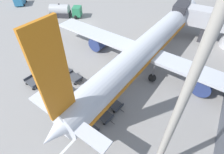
# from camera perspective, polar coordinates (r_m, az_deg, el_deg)

# --- Properties ---
(ground_plane) EXTENTS (500.00, 500.00, 0.00)m
(ground_plane) POSITION_cam_1_polar(r_m,az_deg,el_deg) (42.39, -9.22, 16.47)
(ground_plane) COLOR gray
(jet_bridge) EXTENTS (14.73, 5.30, 6.27)m
(jet_bridge) POSITION_cam_1_polar(r_m,az_deg,el_deg) (39.01, 31.49, 14.38)
(jet_bridge) COLOR silver
(jet_bridge) RESTS_ON ground_plane
(airplane) EXTENTS (35.48, 40.10, 13.94)m
(airplane) POSITION_cam_1_polar(r_m,az_deg,el_deg) (27.99, 11.62, 9.69)
(airplane) COLOR silver
(airplane) RESTS_ON ground_plane
(fuel_tanker_primary) EXTENTS (7.92, 5.54, 3.15)m
(fuel_tanker_primary) POSITION_cam_1_polar(r_m,az_deg,el_deg) (47.08, -15.56, 19.99)
(fuel_tanker_primary) COLOR #2D8C5B
(fuel_tanker_primary) RESTS_ON ground_plane
(service_van) EXTENTS (4.59, 4.89, 2.10)m
(service_van) POSITION_cam_1_polar(r_m,az_deg,el_deg) (59.14, -27.87, 21.28)
(service_van) COLOR teal
(service_van) RESTS_ON ground_plane
(baggage_dolly_row_near_col_a) EXTENTS (3.18, 1.85, 0.92)m
(baggage_dolly_row_near_col_a) POSITION_cam_1_polar(r_m,az_deg,el_deg) (27.97, -24.32, -1.64)
(baggage_dolly_row_near_col_a) COLOR #424449
(baggage_dolly_row_near_col_a) RESTS_ON ground_plane
(baggage_dolly_row_near_col_b) EXTENTS (3.18, 1.88, 0.92)m
(baggage_dolly_row_near_col_b) POSITION_cam_1_polar(r_m,az_deg,el_deg) (25.24, -20.37, -5.86)
(baggage_dolly_row_near_col_b) COLOR #424449
(baggage_dolly_row_near_col_b) RESTS_ON ground_plane
(baggage_dolly_row_near_col_c) EXTENTS (3.16, 1.79, 0.92)m
(baggage_dolly_row_near_col_c) POSITION_cam_1_polar(r_m,az_deg,el_deg) (22.77, -14.64, -10.99)
(baggage_dolly_row_near_col_c) COLOR #424449
(baggage_dolly_row_near_col_c) RESTS_ON ground_plane
(baggage_dolly_row_near_col_d) EXTENTS (3.19, 1.91, 0.92)m
(baggage_dolly_row_near_col_d) POSITION_cam_1_polar(r_m,az_deg,el_deg) (20.96, -7.76, -16.31)
(baggage_dolly_row_near_col_d) COLOR #424449
(baggage_dolly_row_near_col_d) RESTS_ON ground_plane
(baggage_dolly_row_mid_a_col_a) EXTENTS (3.19, 1.96, 0.92)m
(baggage_dolly_row_mid_a_col_a) POSITION_cam_1_polar(r_m,az_deg,el_deg) (28.55, -20.91, 0.59)
(baggage_dolly_row_mid_a_col_a) COLOR #424449
(baggage_dolly_row_mid_a_col_a) RESTS_ON ground_plane
(baggage_dolly_row_mid_a_col_b) EXTENTS (3.19, 1.89, 0.92)m
(baggage_dolly_row_mid_a_col_b) POSITION_cam_1_polar(r_m,az_deg,el_deg) (25.86, -16.06, -3.12)
(baggage_dolly_row_mid_a_col_b) COLOR #424449
(baggage_dolly_row_mid_a_col_b) RESTS_ON ground_plane
(baggage_dolly_row_mid_a_col_c) EXTENTS (3.19, 1.96, 0.92)m
(baggage_dolly_row_mid_a_col_c) POSITION_cam_1_polar(r_m,az_deg,el_deg) (23.65, -10.51, -7.32)
(baggage_dolly_row_mid_a_col_c) COLOR #424449
(baggage_dolly_row_mid_a_col_c) RESTS_ON ground_plane
(baggage_dolly_row_mid_a_col_d) EXTENTS (3.19, 1.94, 0.92)m
(baggage_dolly_row_mid_a_col_d) POSITION_cam_1_polar(r_m,az_deg,el_deg) (21.82, -2.93, -12.28)
(baggage_dolly_row_mid_a_col_d) COLOR #424449
(baggage_dolly_row_mid_a_col_d) RESTS_ON ground_plane
(baggage_dolly_row_mid_b_col_a) EXTENTS (3.18, 1.88, 0.92)m
(baggage_dolly_row_mid_b_col_a) POSITION_cam_1_polar(r_m,az_deg,el_deg) (29.39, -17.11, 3.05)
(baggage_dolly_row_mid_b_col_a) COLOR #424449
(baggage_dolly_row_mid_b_col_a) RESTS_ON ground_plane
(baggage_dolly_row_mid_b_col_b) EXTENTS (3.19, 1.94, 0.92)m
(baggage_dolly_row_mid_b_col_b) POSITION_cam_1_polar(r_m,az_deg,el_deg) (26.86, -12.22, -0.19)
(baggage_dolly_row_mid_b_col_b) COLOR #424449
(baggage_dolly_row_mid_b_col_b) RESTS_ON ground_plane
(baggage_dolly_row_mid_b_col_c) EXTENTS (3.19, 1.95, 0.92)m
(baggage_dolly_row_mid_b_col_c) POSITION_cam_1_polar(r_m,az_deg,el_deg) (24.64, -6.27, -4.10)
(baggage_dolly_row_mid_b_col_c) COLOR #424449
(baggage_dolly_row_mid_b_col_c) RESTS_ON ground_plane
(baggage_dolly_row_mid_b_col_d) EXTENTS (3.20, 1.97, 0.92)m
(baggage_dolly_row_mid_b_col_d) POSITION_cam_1_polar(r_m,az_deg,el_deg) (22.84, 0.32, -8.73)
(baggage_dolly_row_mid_b_col_d) COLOR #424449
(baggage_dolly_row_mid_b_col_d) RESTS_ON ground_plane
(apron_light_mast) EXTENTS (2.00, 0.70, 22.34)m
(apron_light_mast) POSITION_cam_1_polar(r_m,az_deg,el_deg) (9.47, 25.68, 2.08)
(apron_light_mast) COLOR #ADA89E
(apron_light_mast) RESTS_ON ground_plane
(stand_guidance_stripe) EXTENTS (2.68, 27.87, 0.01)m
(stand_guidance_stripe) POSITION_cam_1_polar(r_m,az_deg,el_deg) (24.45, 1.50, -5.85)
(stand_guidance_stripe) COLOR white
(stand_guidance_stripe) RESTS_ON ground_plane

